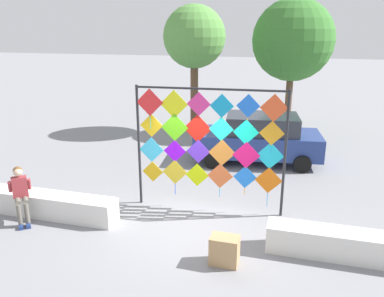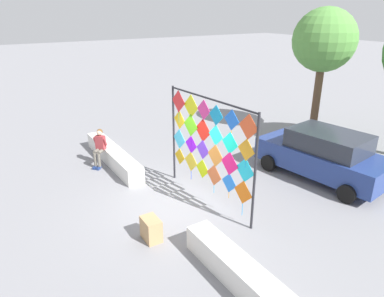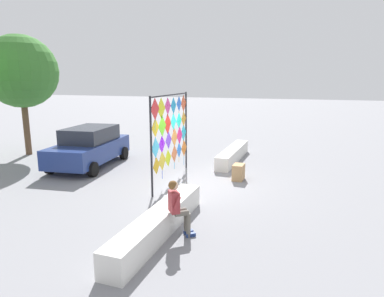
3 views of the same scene
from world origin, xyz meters
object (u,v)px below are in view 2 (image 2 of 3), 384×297
Objects in this scene: seated_vendor at (99,145)px; tree_palm_like at (324,42)px; parked_car at (323,154)px; kite_display_rack at (209,141)px; cardboard_box_large at (151,229)px.

tree_palm_like is at bearing 79.64° from seated_vendor.
kite_display_rack is at bearing -100.83° from parked_car.
cardboard_box_large is 11.50m from tree_palm_like.
kite_display_rack is at bearing -72.17° from tree_palm_like.
seated_vendor is 0.25× the size of tree_palm_like.
tree_palm_like reaches higher than parked_car.
cardboard_box_large is (0.08, -6.74, -0.57)m from parked_car.
cardboard_box_large is 0.11× the size of tree_palm_like.
kite_display_rack is 0.68× the size of tree_palm_like.
kite_display_rack reaches higher than parked_car.
parked_car is at bearing 50.93° from seated_vendor.
parked_car reaches higher than seated_vendor.
parked_car is 6.77m from cardboard_box_large.
kite_display_rack is 3.07m from cardboard_box_large.
cardboard_box_large is (5.21, -0.41, -0.54)m from seated_vendor.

